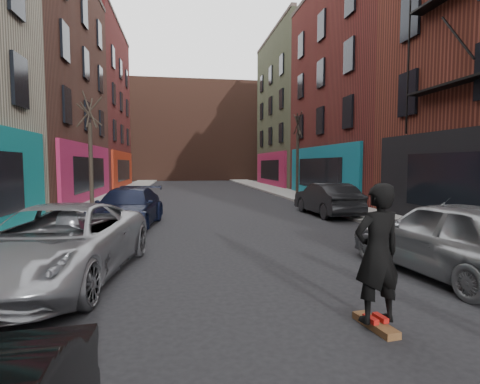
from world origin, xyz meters
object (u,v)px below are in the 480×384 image
object	(u,v)px
tree_left_far	(90,142)
parked_left_end	(128,208)
skateboarder	(377,253)
parked_right_end	(327,199)
tree_right_far	(298,146)
parked_right_far	(451,238)
parked_left_far	(58,243)
skateboard	(375,325)

from	to	relation	value
tree_left_far	parked_left_end	distance (m)	6.34
skateboarder	tree_left_far	bearing A→B (deg)	-71.88
tree_left_far	skateboarder	world-z (taller)	tree_left_far
parked_left_end	skateboarder	bearing A→B (deg)	-57.41
tree_left_far	parked_left_end	xyz separation A→B (m)	(2.39, -5.24, -2.66)
tree_left_far	parked_right_end	bearing A→B (deg)	-16.91
tree_right_far	parked_right_far	xyz separation A→B (m)	(-2.69, -18.46, -2.72)
parked_left_far	skateboard	distance (m)	5.94
parked_left_end	parked_right_end	bearing A→B (deg)	19.34
skateboard	tree_right_far	bearing A→B (deg)	67.55
tree_left_far	parked_left_far	world-z (taller)	tree_left_far
parked_left_far	parked_right_far	world-z (taller)	parked_right_far
tree_right_far	skateboard	world-z (taller)	tree_right_far
parked_left_far	skateboarder	distance (m)	5.91
tree_right_far	parked_left_far	xyz separation A→B (m)	(-10.52, -17.45, -2.78)
parked_left_end	parked_right_far	xyz separation A→B (m)	(7.32, -7.22, 0.09)
skateboard	parked_right_far	bearing A→B (deg)	28.58
skateboard	skateboarder	distance (m)	1.02
parked_left_end	skateboarder	distance (m)	10.31
parked_left_far	tree_right_far	bearing A→B (deg)	66.37
tree_left_far	parked_right_end	xyz separation A→B (m)	(10.80, -3.28, -2.65)
parked_left_end	parked_right_far	size ratio (longest dim) A/B	1.05
tree_right_far	parked_right_end	size ratio (longest dim) A/B	1.54
parked_left_far	parked_right_far	distance (m)	7.89
tree_left_far	parked_left_end	size ratio (longest dim) A/B	1.31
skateboard	skateboarder	xyz separation A→B (m)	(0.00, 0.00, 1.02)
parked_right_end	skateboard	distance (m)	11.84
parked_left_end	tree_right_far	bearing A→B (deg)	54.57
parked_left_far	parked_left_end	world-z (taller)	parked_left_far
parked_right_far	skateboarder	distance (m)	3.42
parked_right_far	tree_right_far	bearing A→B (deg)	-104.62
tree_left_far	skateboarder	distance (m)	16.22
parked_right_far	parked_right_end	xyz separation A→B (m)	(1.09, 9.17, -0.08)
parked_left_far	skateboarder	bearing A→B (deg)	-23.27
skateboard	parked_left_far	bearing A→B (deg)	141.73
tree_right_far	parked_left_end	distance (m)	15.31
tree_right_far	skateboard	size ratio (longest dim) A/B	8.50
tree_left_far	skateboard	distance (m)	16.40
parked_left_far	parked_right_far	xyz separation A→B (m)	(7.83, -1.00, 0.06)
parked_left_end	parked_right_far	distance (m)	10.28
tree_right_far	parked_left_far	world-z (taller)	tree_right_far
parked_left_end	parked_right_end	distance (m)	8.63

